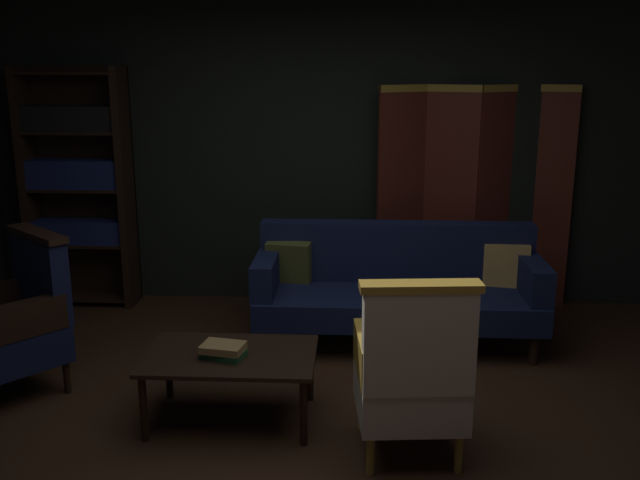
{
  "coord_description": "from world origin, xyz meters",
  "views": [
    {
      "loc": [
        0.23,
        -3.66,
        2.08
      ],
      "look_at": [
        0.0,
        0.8,
        0.95
      ],
      "focal_mm": 39.6,
      "sensor_mm": 36.0,
      "label": 1
    }
  ],
  "objects_px": {
    "book_green_cloth": "(223,354)",
    "armchair_wing_left": "(20,319)",
    "armchair_gilt_accent": "(412,373)",
    "bookshelf": "(78,182)",
    "coffee_table": "(231,361)",
    "velvet_couch": "(397,284)",
    "folding_screen": "(473,194)",
    "book_tan_leather": "(223,347)"
  },
  "relations": [
    {
      "from": "book_green_cloth",
      "to": "armchair_wing_left",
      "type": "bearing_deg",
      "value": 165.1
    },
    {
      "from": "armchair_gilt_accent",
      "to": "bookshelf",
      "type": "bearing_deg",
      "value": 138.24
    },
    {
      "from": "coffee_table",
      "to": "armchair_gilt_accent",
      "type": "bearing_deg",
      "value": -19.06
    },
    {
      "from": "velvet_couch",
      "to": "coffee_table",
      "type": "relative_size",
      "value": 2.12
    },
    {
      "from": "coffee_table",
      "to": "velvet_couch",
      "type": "bearing_deg",
      "value": 51.34
    },
    {
      "from": "bookshelf",
      "to": "book_green_cloth",
      "type": "xyz_separation_m",
      "value": [
        1.63,
        -2.1,
        -0.64
      ]
    },
    {
      "from": "folding_screen",
      "to": "velvet_couch",
      "type": "height_order",
      "value": "folding_screen"
    },
    {
      "from": "folding_screen",
      "to": "book_tan_leather",
      "type": "height_order",
      "value": "folding_screen"
    },
    {
      "from": "armchair_gilt_accent",
      "to": "book_tan_leather",
      "type": "relative_size",
      "value": 4.35
    },
    {
      "from": "armchair_gilt_accent",
      "to": "armchair_wing_left",
      "type": "distance_m",
      "value": 2.53
    },
    {
      "from": "velvet_couch",
      "to": "armchair_wing_left",
      "type": "relative_size",
      "value": 2.04
    },
    {
      "from": "armchair_wing_left",
      "to": "book_green_cloth",
      "type": "distance_m",
      "value": 1.42
    },
    {
      "from": "folding_screen",
      "to": "armchair_gilt_accent",
      "type": "xyz_separation_m",
      "value": [
        -0.69,
        -2.53,
        -0.5
      ]
    },
    {
      "from": "folding_screen",
      "to": "armchair_wing_left",
      "type": "height_order",
      "value": "folding_screen"
    },
    {
      "from": "folding_screen",
      "to": "velvet_couch",
      "type": "relative_size",
      "value": 0.9
    },
    {
      "from": "coffee_table",
      "to": "armchair_wing_left",
      "type": "bearing_deg",
      "value": 167.38
    },
    {
      "from": "folding_screen",
      "to": "book_tan_leather",
      "type": "relative_size",
      "value": 7.94
    },
    {
      "from": "velvet_couch",
      "to": "book_tan_leather",
      "type": "distance_m",
      "value": 1.73
    },
    {
      "from": "coffee_table",
      "to": "armchair_gilt_accent",
      "type": "distance_m",
      "value": 1.1
    },
    {
      "from": "coffee_table",
      "to": "book_green_cloth",
      "type": "distance_m",
      "value": 0.09
    },
    {
      "from": "bookshelf",
      "to": "armchair_gilt_accent",
      "type": "relative_size",
      "value": 1.97
    },
    {
      "from": "bookshelf",
      "to": "coffee_table",
      "type": "xyz_separation_m",
      "value": [
        1.66,
        -2.04,
        -0.71
      ]
    },
    {
      "from": "armchair_gilt_accent",
      "to": "book_green_cloth",
      "type": "xyz_separation_m",
      "value": [
        -1.06,
        0.31,
        -0.05
      ]
    },
    {
      "from": "bookshelf",
      "to": "velvet_couch",
      "type": "bearing_deg",
      "value": -15.35
    },
    {
      "from": "bookshelf",
      "to": "armchair_wing_left",
      "type": "xyz_separation_m",
      "value": [
        0.25,
        -1.73,
        -0.59
      ]
    },
    {
      "from": "folding_screen",
      "to": "coffee_table",
      "type": "xyz_separation_m",
      "value": [
        -1.72,
        -2.17,
        -0.61
      ]
    },
    {
      "from": "velvet_couch",
      "to": "book_tan_leather",
      "type": "xyz_separation_m",
      "value": [
        -1.07,
        -1.35,
        0.03
      ]
    },
    {
      "from": "bookshelf",
      "to": "velvet_couch",
      "type": "relative_size",
      "value": 0.97
    },
    {
      "from": "velvet_couch",
      "to": "armchair_gilt_accent",
      "type": "height_order",
      "value": "armchair_gilt_accent"
    },
    {
      "from": "bookshelf",
      "to": "coffee_table",
      "type": "bearing_deg",
      "value": -50.97
    },
    {
      "from": "coffee_table",
      "to": "book_tan_leather",
      "type": "distance_m",
      "value": 0.12
    },
    {
      "from": "bookshelf",
      "to": "book_tan_leather",
      "type": "relative_size",
      "value": 8.57
    },
    {
      "from": "velvet_couch",
      "to": "coffee_table",
      "type": "distance_m",
      "value": 1.67
    },
    {
      "from": "armchair_wing_left",
      "to": "armchair_gilt_accent",
      "type": "bearing_deg",
      "value": -15.4
    },
    {
      "from": "folding_screen",
      "to": "armchair_gilt_accent",
      "type": "distance_m",
      "value": 2.67
    },
    {
      "from": "armchair_gilt_accent",
      "to": "book_green_cloth",
      "type": "height_order",
      "value": "armchair_gilt_accent"
    },
    {
      "from": "velvet_couch",
      "to": "coffee_table",
      "type": "height_order",
      "value": "velvet_couch"
    },
    {
      "from": "armchair_wing_left",
      "to": "velvet_couch",
      "type": "bearing_deg",
      "value": 21.99
    },
    {
      "from": "velvet_couch",
      "to": "book_tan_leather",
      "type": "bearing_deg",
      "value": -128.43
    },
    {
      "from": "folding_screen",
      "to": "book_tan_leather",
      "type": "bearing_deg",
      "value": -128.29
    },
    {
      "from": "armchair_gilt_accent",
      "to": "book_green_cloth",
      "type": "bearing_deg",
      "value": 163.97
    },
    {
      "from": "coffee_table",
      "to": "book_tan_leather",
      "type": "height_order",
      "value": "book_tan_leather"
    }
  ]
}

